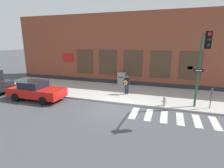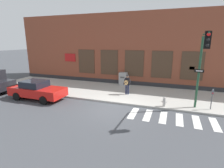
# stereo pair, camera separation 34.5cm
# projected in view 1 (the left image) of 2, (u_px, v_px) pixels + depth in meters

# --- Properties ---
(ground_plane) EXTENTS (160.00, 160.00, 0.00)m
(ground_plane) POSITION_uv_depth(u_px,v_px,m) (112.00, 109.00, 12.22)
(ground_plane) COLOR #424449
(sidewalk) EXTENTS (28.00, 5.81, 0.14)m
(sidewalk) POSITION_uv_depth(u_px,v_px,m) (126.00, 93.00, 15.97)
(sidewalk) COLOR #ADAAA3
(sidewalk) RESTS_ON ground
(building_backdrop) EXTENTS (28.00, 4.06, 7.52)m
(building_backdrop) POSITION_uv_depth(u_px,v_px,m) (137.00, 49.00, 19.62)
(building_backdrop) COLOR brown
(building_backdrop) RESTS_ON ground
(crosswalk) EXTENTS (5.20, 1.90, 0.01)m
(crosswalk) POSITION_uv_depth(u_px,v_px,m) (172.00, 118.00, 10.90)
(crosswalk) COLOR silver
(crosswalk) RESTS_ON ground
(red_car) EXTENTS (4.62, 2.03, 1.53)m
(red_car) POSITION_uv_depth(u_px,v_px,m) (36.00, 91.00, 14.12)
(red_car) COLOR red
(red_car) RESTS_ON ground
(busker) EXTENTS (0.72, 0.55, 1.72)m
(busker) POSITION_uv_depth(u_px,v_px,m) (127.00, 83.00, 15.08)
(busker) COLOR #1E233D
(busker) RESTS_ON sidewalk
(traffic_light) EXTENTS (0.60, 3.10, 5.01)m
(traffic_light) POSITION_uv_depth(u_px,v_px,m) (202.00, 59.00, 10.54)
(traffic_light) COLOR #234C33
(traffic_light) RESTS_ON sidewalk
(parking_meter) EXTENTS (0.13, 0.11, 1.44)m
(parking_meter) POSITION_uv_depth(u_px,v_px,m) (211.00, 95.00, 11.86)
(parking_meter) COLOR #47474C
(parking_meter) RESTS_ON sidewalk
(utility_box) EXTENTS (0.79, 0.62, 1.35)m
(utility_box) POSITION_uv_depth(u_px,v_px,m) (122.00, 79.00, 18.38)
(utility_box) COLOR #9E9E9E
(utility_box) RESTS_ON sidewalk
(fire_hydrant) EXTENTS (0.38, 0.20, 0.70)m
(fire_hydrant) POSITION_uv_depth(u_px,v_px,m) (164.00, 101.00, 12.47)
(fire_hydrant) COLOR #B2ADA8
(fire_hydrant) RESTS_ON sidewalk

